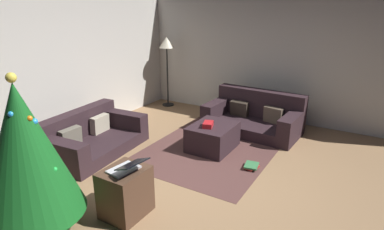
% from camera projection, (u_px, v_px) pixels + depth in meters
% --- Properties ---
extents(ground_plane, '(6.40, 6.40, 0.00)m').
position_uv_depth(ground_plane, '(211.00, 186.00, 4.35)').
color(ground_plane, '#93704C').
extents(rear_partition, '(6.40, 0.12, 2.60)m').
position_uv_depth(rear_partition, '(49.00, 69.00, 5.44)').
color(rear_partition, beige).
rests_on(rear_partition, ground_plane).
extents(corner_partition, '(0.12, 6.40, 2.60)m').
position_uv_depth(corner_partition, '(284.00, 59.00, 6.47)').
color(corner_partition, beige).
rests_on(corner_partition, ground_plane).
extents(couch_left, '(1.76, 1.12, 0.65)m').
position_uv_depth(couch_left, '(90.00, 137.00, 5.32)').
color(couch_left, '#2D1E23').
rests_on(couch_left, ground_plane).
extents(couch_right, '(1.06, 1.82, 0.75)m').
position_uv_depth(couch_right, '(255.00, 117.00, 6.21)').
color(couch_right, '#2D1E23').
rests_on(couch_right, ground_plane).
extents(ottoman, '(0.81, 0.67, 0.43)m').
position_uv_depth(ottoman, '(213.00, 137.00, 5.41)').
color(ottoman, '#2D1E23').
rests_on(ottoman, ground_plane).
extents(gift_box, '(0.26, 0.21, 0.08)m').
position_uv_depth(gift_box, '(208.00, 125.00, 5.24)').
color(gift_box, red).
rests_on(gift_box, ottoman).
extents(tv_remote, '(0.06, 0.16, 0.02)m').
position_uv_depth(tv_remote, '(210.00, 121.00, 5.48)').
color(tv_remote, black).
rests_on(tv_remote, ottoman).
extents(christmas_tree, '(1.06, 1.06, 1.74)m').
position_uv_depth(christmas_tree, '(25.00, 152.00, 3.21)').
color(christmas_tree, brown).
rests_on(christmas_tree, ground_plane).
extents(side_table, '(0.52, 0.44, 0.58)m').
position_uv_depth(side_table, '(125.00, 192.00, 3.68)').
color(side_table, '#4C3323').
rests_on(side_table, ground_plane).
extents(laptop, '(0.38, 0.42, 0.17)m').
position_uv_depth(laptop, '(127.00, 167.00, 3.53)').
color(laptop, silver).
rests_on(laptop, side_table).
extents(book_stack, '(0.27, 0.23, 0.06)m').
position_uv_depth(book_stack, '(251.00, 166.00, 4.80)').
color(book_stack, '#B7332D').
rests_on(book_stack, ground_plane).
extents(corner_lamp, '(0.36, 0.36, 1.63)m').
position_uv_depth(corner_lamp, '(167.00, 48.00, 7.39)').
color(corner_lamp, black).
rests_on(corner_lamp, ground_plane).
extents(area_rug, '(2.60, 2.00, 0.01)m').
position_uv_depth(area_rug, '(213.00, 148.00, 5.47)').
color(area_rug, brown).
rests_on(area_rug, ground_plane).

